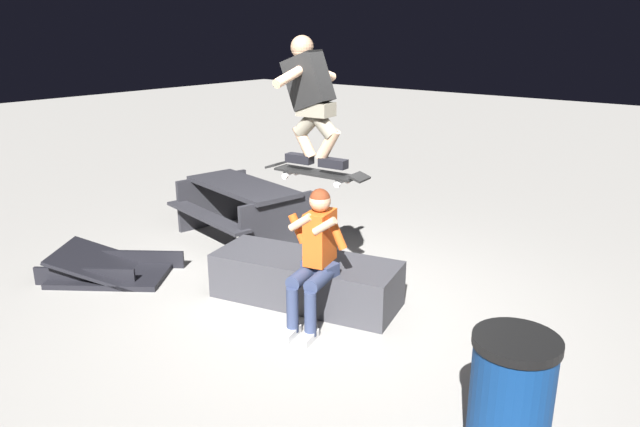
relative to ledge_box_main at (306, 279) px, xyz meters
The scene contains 8 objects.
ground_plane 0.34m from the ledge_box_main, 160.56° to the left, with size 40.00×40.00×0.00m, color gray.
ledge_box_main is the anchor object (origin of this frame).
person_sitting_on_ledge 0.70m from the ledge_box_main, 140.45° to the left, with size 0.59×0.79×1.30m.
skateboard 1.27m from the ledge_box_main, 145.52° to the left, with size 1.04×0.30×0.13m.
skater_airborne 1.93m from the ledge_box_main, 139.39° to the left, with size 0.63×0.89×1.12m.
kicker_ramp 2.31m from the ledge_box_main, 22.87° to the left, with size 1.48×1.39×0.43m.
picnic_table_back 2.10m from the ledge_box_main, 26.63° to the right, with size 1.92×1.64×0.75m.
trash_bin 2.69m from the ledge_box_main, 159.20° to the left, with size 0.55×0.55×0.87m.
Camera 1 is at (-3.34, 4.14, 2.69)m, focal length 32.96 mm.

